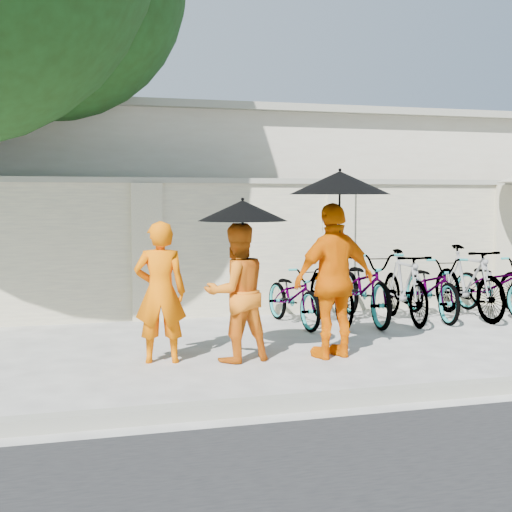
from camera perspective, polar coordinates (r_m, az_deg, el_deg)
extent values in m
plane|color=silver|center=(7.83, 1.55, -8.52)|extent=(80.00, 80.00, 0.00)
cube|color=gray|center=(6.27, 6.28, -11.36)|extent=(40.00, 0.16, 0.12)
cube|color=beige|center=(11.01, 1.57, 0.58)|extent=(20.00, 0.30, 2.00)
cube|color=beige|center=(14.91, 0.88, 3.97)|extent=(14.00, 6.00, 3.20)
imported|color=#F56800|center=(7.78, -7.67, -2.89)|extent=(0.62, 0.46, 1.54)
imported|color=orange|center=(7.78, -1.57, -2.94)|extent=(0.84, 0.72, 1.52)
cylinder|color=black|center=(7.66, -1.07, 0.69)|extent=(0.02, 0.02, 0.79)
cone|color=black|center=(7.64, -1.08, 3.66)|extent=(0.97, 0.97, 0.22)
imported|color=#F16A00|center=(7.99, 6.29, -1.97)|extent=(1.08, 0.63, 1.73)
cylinder|color=black|center=(7.87, 6.68, 2.31)|extent=(0.02, 0.02, 0.97)
cone|color=black|center=(7.87, 6.72, 5.85)|extent=(1.11, 1.11, 0.25)
imported|color=gray|center=(9.99, 3.05, -3.15)|extent=(0.75, 1.68, 0.85)
imported|color=gray|center=(10.13, 5.98, -2.48)|extent=(0.55, 1.77, 1.06)
imported|color=gray|center=(10.34, 8.76, -2.43)|extent=(0.84, 2.02, 1.04)
imported|color=gray|center=(10.43, 11.81, -2.40)|extent=(0.68, 1.77, 1.04)
imported|color=gray|center=(10.85, 13.88, -2.43)|extent=(0.75, 1.82, 0.94)
imported|color=gray|center=(11.02, 16.62, -2.01)|extent=(0.56, 1.81, 1.08)
imported|color=gray|center=(11.44, 18.52, -2.19)|extent=(0.86, 1.85, 0.93)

